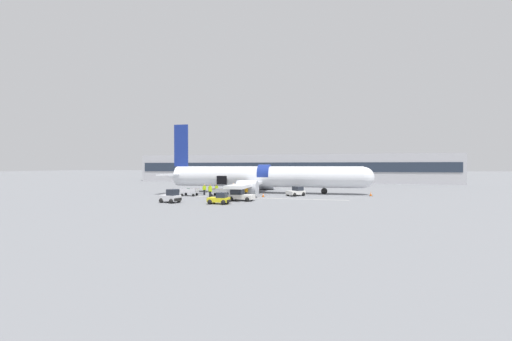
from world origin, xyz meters
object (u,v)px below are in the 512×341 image
Objects in this scene: baggage_tug_mid at (220,199)px; ground_crew_loader_a at (217,189)px; baggage_tug_lead at (296,192)px; baggage_cart_loading at (220,192)px; airplane at (262,177)px; baggage_tug_spare at (171,197)px; ground_crew_driver at (210,191)px; suitcase_on_tarmac_upright at (234,195)px; ground_crew_marshal at (204,189)px; ground_crew_loader_b at (246,192)px; baggage_cart_queued at (190,192)px; ground_crew_supervisor at (244,189)px; ground_crew_helper at (233,188)px; baggage_tug_rear at (240,196)px.

ground_crew_loader_a is at bearing 111.73° from baggage_tug_mid.
baggage_tug_lead is 0.78× the size of baggage_cart_loading.
airplane reaches higher than baggage_tug_spare.
baggage_tug_spare is (-7.78, -15.68, -1.91)m from airplane.
ground_crew_driver is (0.87, -4.94, 0.16)m from ground_crew_loader_a.
ground_crew_marshal is at bearing 156.31° from suitcase_on_tarmac_upright.
ground_crew_loader_b is (-6.39, -4.83, 0.28)m from baggage_tug_lead.
baggage_tug_mid is 7.76m from suitcase_on_tarmac_upright.
ground_crew_loader_b is at bearing 44.07° from baggage_tug_spare.
baggage_tug_lead is 0.88× the size of baggage_cart_queued.
baggage_tug_lead is at bearing 4.26° from ground_crew_supervisor.
suitcase_on_tarmac_upright is (1.31, -4.11, -0.67)m from ground_crew_helper.
baggage_cart_queued is 2.04× the size of ground_crew_supervisor.
airplane reaches higher than baggage_cart_loading.
ground_crew_driver is 1.12× the size of ground_crew_supervisor.
ground_crew_marshal is at bearing -143.98° from airplane.
ground_crew_supervisor is at bearing -175.74° from baggage_tug_lead.
ground_crew_loader_b is at bearing -22.28° from ground_crew_marshal.
ground_crew_loader_b is (7.38, 7.15, 0.20)m from baggage_tug_spare.
ground_crew_loader_b reaches higher than baggage_cart_queued.
ground_crew_supervisor reaches higher than ground_crew_loader_a.
ground_crew_driver reaches higher than ground_crew_supervisor.
baggage_tug_spare is 0.69× the size of baggage_cart_loading.
ground_crew_loader_b reaches higher than baggage_tug_lead.
ground_crew_driver is at bearing -155.26° from suitcase_on_tarmac_upright.
baggage_cart_loading is at bearing -164.18° from baggage_tug_lead.
ground_crew_marshal is at bearing -156.35° from ground_crew_helper.
baggage_tug_spare is 6.88m from ground_crew_driver.
ground_crew_driver is at bearing -102.73° from baggage_cart_loading.
baggage_tug_rear is 2.22× the size of ground_crew_loader_a.
ground_crew_driver is at bearing -26.26° from baggage_cart_queued.
ground_crew_driver reaches higher than baggage_tug_rear.
baggage_tug_lead is at bearing 57.36° from baggage_tug_mid.
ground_crew_loader_a is at bearing 44.66° from baggage_cart_queued.
baggage_tug_rear is (1.39, 3.86, 0.06)m from baggage_tug_mid.
baggage_tug_rear is 6.72m from baggage_cart_loading.
ground_crew_marshal reaches higher than baggage_tug_rear.
ground_crew_driver is at bearing 119.73° from baggage_tug_mid.
airplane is at bearing 148.29° from baggage_tug_lead.
ground_crew_driver is at bearing -79.98° from ground_crew_loader_a.
baggage_tug_rear is at bearing -26.36° from baggage_cart_queued.
baggage_cart_queued is 6.63m from ground_crew_helper.
suitcase_on_tarmac_upright is at bearing -23.69° from ground_crew_marshal.
airplane is at bearing 35.19° from ground_crew_loader_a.
baggage_tug_mid is 0.76× the size of baggage_cart_queued.
baggage_tug_spare is 1.50× the size of ground_crew_helper.
ground_crew_loader_a is at bearing 81.85° from baggage_tug_spare.
baggage_cart_loading is 2.45× the size of ground_crew_loader_a.
baggage_tug_rear is 2.09× the size of ground_crew_loader_b.
ground_crew_helper is (1.67, 5.48, -0.05)m from ground_crew_driver.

